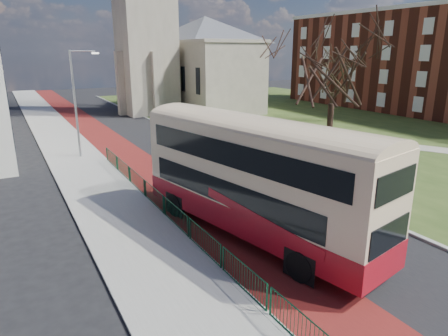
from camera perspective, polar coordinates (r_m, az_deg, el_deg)
ground at (r=18.52m, az=4.66°, el=-9.36°), size 160.00×160.00×0.00m
road_carriageway at (r=36.41m, az=-11.02°, el=3.34°), size 9.00×120.00×0.01m
bus_lane at (r=35.69m, az=-15.13°, el=2.81°), size 3.40×120.00×0.01m
pavement_west at (r=35.00m, az=-21.16°, el=2.10°), size 4.00×120.00×0.12m
kerb_west at (r=35.31m, az=-17.96°, el=2.53°), size 0.25×120.00×0.13m
kerb_east at (r=39.81m, az=-5.65°, el=4.76°), size 0.25×80.00×0.13m
grass_green at (r=50.98m, az=15.44°, el=6.75°), size 40.00×80.00×0.04m
footpath at (r=38.65m, az=21.40°, el=3.33°), size 18.84×32.82×0.03m
pedestrian_railing at (r=20.35m, az=-8.63°, el=-5.37°), size 0.07×24.00×1.12m
gothic_church at (r=56.49m, az=-6.61°, el=21.46°), size 16.38×18.00×40.00m
brick_terrace at (r=59.87m, az=27.27°, el=13.41°), size 10.30×44.30×13.50m
streetlamp at (r=32.38m, az=-20.29°, el=9.29°), size 2.13×0.18×8.00m
bus at (r=17.27m, az=4.36°, el=-0.76°), size 5.34×12.71×5.18m
winter_tree_near at (r=31.37m, az=15.54°, el=14.74°), size 8.81×8.81×10.69m
winter_tree_far at (r=48.77m, az=15.46°, el=13.44°), size 6.95×6.95×8.63m
litter_bin at (r=27.66m, az=15.48°, el=0.12°), size 0.77×0.77×1.05m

